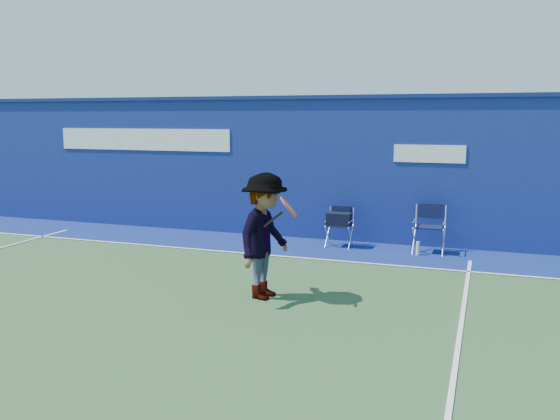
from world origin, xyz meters
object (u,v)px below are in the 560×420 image
(directors_chair_left, at_px, (339,230))
(tennis_player, at_px, (265,236))
(water_bottle, at_px, (418,248))
(directors_chair_right, at_px, (429,238))

(directors_chair_left, bearing_deg, tennis_player, -93.22)
(directors_chair_left, bearing_deg, water_bottle, -8.38)
(directors_chair_right, xyz_separation_m, water_bottle, (-0.18, -0.27, -0.16))
(tennis_player, bearing_deg, water_bottle, 62.40)
(directors_chair_left, xyz_separation_m, tennis_player, (-0.21, -3.71, 0.57))
(directors_chair_right, relative_size, tennis_player, 0.51)
(directors_chair_right, distance_m, tennis_player, 4.29)
(water_bottle, relative_size, tennis_player, 0.14)
(directors_chair_right, distance_m, water_bottle, 0.36)
(directors_chair_left, bearing_deg, directors_chair_right, 1.24)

